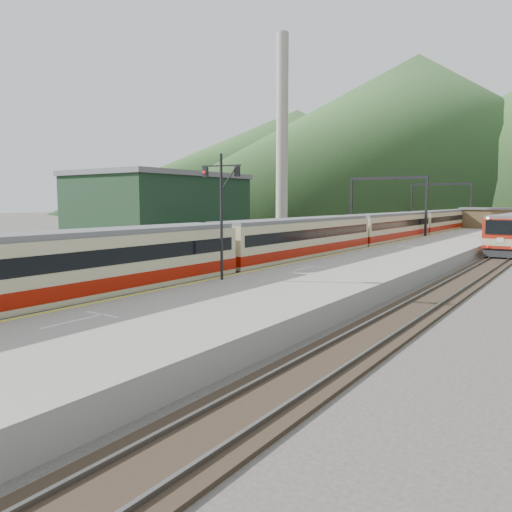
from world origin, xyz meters
The scene contains 15 objects.
track_main centered at (0.00, 40.00, 0.07)m, with size 2.60×200.00×0.23m.
track_far centered at (-5.00, 40.00, 0.07)m, with size 2.60×200.00×0.23m.
track_second centered at (11.50, 40.00, 0.07)m, with size 2.60×200.00×0.23m.
platform centered at (5.60, 38.00, 0.50)m, with size 8.00×100.00×1.00m, color gray.
gantry_near centered at (-2.85, 55.00, 5.59)m, with size 9.55×0.25×8.00m.
gantry_far centered at (-2.85, 80.00, 5.59)m, with size 9.55×0.25×8.00m.
warehouse centered at (-28.00, 42.00, 4.32)m, with size 14.50×20.50×8.60m.
smokestack centered at (-22.00, 62.00, 15.00)m, with size 1.80×1.80×30.00m, color #9E998E.
station_shed centered at (5.60, 78.00, 2.57)m, with size 9.40×4.40×3.10m.
hill_a centered at (-40.00, 190.00, 30.00)m, with size 180.00×180.00×60.00m, color #284D21.
hill_d centered at (-120.00, 240.00, 27.50)m, with size 200.00×200.00×55.00m, color #284D21.
main_train centered at (0.00, 48.23, 1.98)m, with size 2.86×98.26×3.50m.
signal_mast centered at (2.37, 15.89, 4.91)m, with size 2.18×0.53×6.36m.
short_signal_b centered at (-3.19, 27.30, 1.46)m, with size 0.24×0.19×2.27m.
short_signal_c centered at (-7.97, 16.57, 1.46)m, with size 0.26×0.23×2.27m.
Camera 1 is at (18.01, -4.05, 4.97)m, focal length 35.00 mm.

